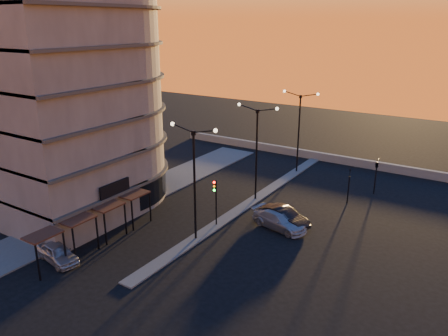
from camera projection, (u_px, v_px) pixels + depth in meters
ground at (196, 239)px, 35.54m from camera, size 120.00×120.00×0.00m
sidewalk_west at (136, 196)px, 44.11m from camera, size 5.00×40.00×0.12m
median at (255, 199)px, 43.49m from camera, size 1.20×36.00×0.12m
parapet at (331, 158)px, 55.06m from camera, size 44.00×0.50×1.00m
building at (67, 80)px, 38.99m from camera, size 14.35×17.08×25.00m
streetlamp_near at (194, 175)px, 33.77m from camera, size 4.32×0.32×9.51m
streetlamp_mid at (257, 145)px, 41.73m from camera, size 4.32×0.32×9.51m
streetlamp_far at (299, 126)px, 49.69m from camera, size 4.32×0.32×9.51m
traffic_light_main at (215, 195)px, 36.91m from camera, size 0.28×0.44×4.25m
signal_east_a at (349, 185)px, 41.96m from camera, size 0.13×0.16×3.60m
signal_east_b at (377, 165)px, 44.00m from camera, size 0.42×1.99×3.60m
car_hatchback at (58, 253)px, 32.07m from camera, size 4.29×2.30×1.39m
car_sedan at (284, 216)px, 37.85m from camera, size 5.01×2.79×1.56m
car_wagon at (279, 220)px, 37.25m from camera, size 5.36×3.03×1.46m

